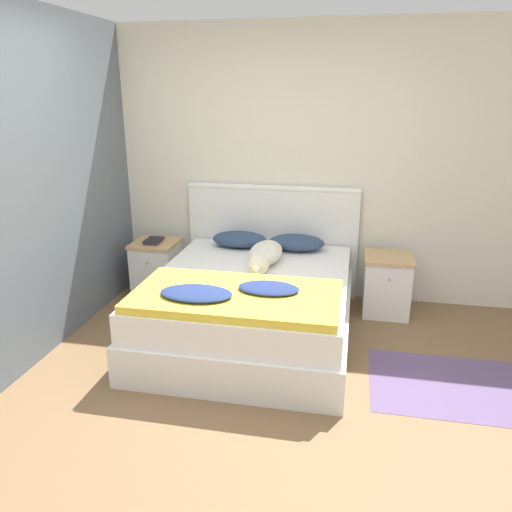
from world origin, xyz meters
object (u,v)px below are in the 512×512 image
object	(u,v)px
bed	(251,307)
pillow_left	(239,239)
book_stack	(153,241)
nightstand_left	(157,268)
dog	(265,255)
pillow_right	(297,242)
nightstand_right	(387,284)

from	to	relation	value
bed	pillow_left	world-z (taller)	pillow_left
bed	book_stack	size ratio (longest dim) A/B	9.27
nightstand_left	pillow_left	size ratio (longest dim) A/B	1.06
dog	pillow_right	bearing A→B (deg)	63.66
bed	nightstand_left	distance (m)	1.31
nightstand_left	pillow_left	bearing A→B (deg)	2.83
nightstand_left	nightstand_right	size ratio (longest dim) A/B	1.00
pillow_left	pillow_right	world-z (taller)	same
nightstand_right	book_stack	xyz separation A→B (m)	(-2.22, -0.03, 0.29)
pillow_left	book_stack	size ratio (longest dim) A/B	2.50
pillow_left	book_stack	xyz separation A→B (m)	(-0.84, -0.07, -0.04)
nightstand_left	pillow_right	size ratio (longest dim) A/B	1.06
bed	book_stack	xyz separation A→B (m)	(-1.11, 0.67, 0.30)
pillow_left	bed	bearing A→B (deg)	-69.90
nightstand_right	book_stack	distance (m)	2.24
pillow_right	nightstand_right	bearing A→B (deg)	-2.83
bed	nightstand_left	xyz separation A→B (m)	(-1.11, 0.70, 0.01)
pillow_right	book_stack	xyz separation A→B (m)	(-1.38, -0.07, -0.04)
pillow_right	bed	bearing A→B (deg)	-110.10
nightstand_left	bed	bearing A→B (deg)	-32.31
pillow_right	book_stack	bearing A→B (deg)	-177.09
nightstand_right	pillow_left	bearing A→B (deg)	178.28
nightstand_right	pillow_left	world-z (taller)	pillow_left
bed	book_stack	bearing A→B (deg)	148.86
dog	nightstand_right	bearing A→B (deg)	20.76
bed	nightstand_right	bearing A→B (deg)	32.31
pillow_right	dog	distance (m)	0.49
book_stack	dog	bearing A→B (deg)	-17.67
bed	pillow_right	size ratio (longest dim) A/B	3.71
nightstand_right	book_stack	world-z (taller)	book_stack
nightstand_left	dog	world-z (taller)	dog
bed	pillow_left	xyz separation A→B (m)	(-0.27, 0.74, 0.35)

